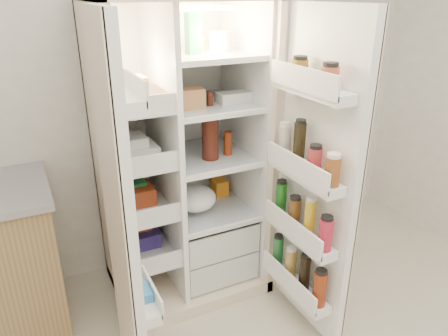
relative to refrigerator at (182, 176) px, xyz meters
name	(u,v)px	position (x,y,z in m)	size (l,w,h in m)	color
wall_back	(158,69)	(0.00, 0.35, 0.61)	(4.00, 0.02, 2.70)	white
refrigerator	(182,176)	(0.00, 0.00, 0.00)	(0.92, 0.70, 1.80)	beige
freezer_door	(121,217)	(-0.51, -0.60, 0.15)	(0.15, 0.40, 1.72)	white
fridge_door	(314,186)	(0.47, -0.69, 0.13)	(0.17, 0.58, 1.72)	white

